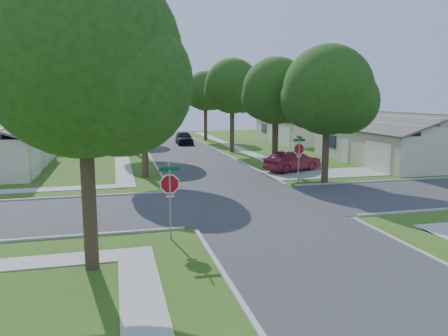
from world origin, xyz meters
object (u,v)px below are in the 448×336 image
Objects in this scene: tree_e_far at (206,93)px; car_driveway at (293,161)px; house_ne_near at (393,144)px; house_ne_far at (303,129)px; tree_e_near at (277,94)px; tree_ne_corner at (328,94)px; house_nw_far at (29,132)px; tree_sw_corner at (85,67)px; car_curb_west at (141,130)px; stop_sign_sw at (170,187)px; tree_e_mid at (233,89)px; stop_sign_ne at (299,151)px; tree_w_far at (130,97)px; car_curb_east at (184,138)px; tree_w_near at (144,86)px; tree_w_mid at (135,86)px.

car_driveway is (1.25, -25.31, -5.24)m from tree_e_far.
house_ne_far is (0.00, 18.00, 0.00)m from house_ne_near.
tree_e_far is at bearing 90.00° from tree_e_near.
tree_ne_corner is 35.90m from house_nw_far.
tree_e_far reaches higher than house_ne_near.
tree_sw_corner is 51.91m from car_curb_west.
tree_e_near reaches higher than house_ne_far.
tree_ne_corner is at bearing 38.84° from stop_sign_sw.
tree_e_mid is at bearing 66.47° from tree_sw_corner.
tree_w_far is at bearing 107.70° from stop_sign_ne.
house_ne_near is 3.04× the size of car_curb_east.
tree_e_near is at bearing -47.94° from house_nw_far.
tree_sw_corner reaches higher than house_ne_far.
stop_sign_sw is at bearing 89.16° from car_curb_west.
tree_w_near is 1.04× the size of tree_ne_corner.
tree_e_near is at bearing 103.47° from car_curb_west.
tree_e_far reaches higher than car_driveway.
tree_w_near is at bearing 155.26° from stop_sign_ne.
tree_e_far reaches higher than stop_sign_ne.
house_ne_far is 3.04× the size of car_curb_east.
tree_ne_corner is 1.92× the size of car_driveway.
stop_sign_sw reaches higher than car_curb_east.
tree_sw_corner is 40.20m from house_nw_far.
car_curb_east is (5.85, -4.49, -4.74)m from tree_w_far.
tree_ne_corner is at bearing -23.56° from tree_w_near.
car_driveway is 1.00× the size of car_curb_west.
house_nw_far is (-31.98, 3.00, 0.00)m from house_ne_far.
tree_e_far is 16.05m from tree_w_mid.
tree_ne_corner is 41.57m from car_curb_west.
house_ne_far is (20.64, -5.01, -3.99)m from tree_w_far.
tree_e_mid is 0.68× the size of house_nw_far.
tree_w_far reaches higher than car_driveway.
tree_e_far is 25.87m from car_driveway.
car_driveway is at bearing -87.18° from tree_e_far.
car_driveway is (1.25, -0.31, -4.90)m from tree_e_near.
house_ne_near is at bearing -99.45° from car_driveway.
house_ne_near is (20.63, -10.01, -4.97)m from tree_w_mid.
car_driveway is at bearing 72.00° from stop_sign_ne.
tree_sw_corner reaches higher than tree_w_near.
stop_sign_sw reaches higher than car_driveway.
tree_sw_corner reaches higher than tree_e_mid.
stop_sign_ne is 29.57m from tree_e_far.
tree_e_mid is 13.54m from car_driveway.
car_curb_west is (-9.29, 40.21, -4.94)m from tree_ne_corner.
tree_w_near is (-9.40, -25.00, 0.14)m from tree_e_far.
tree_e_near is 1.03× the size of tree_w_far.
car_curb_east is at bearing 128.62° from house_ne_near.
house_ne_far reaches higher than car_curb_east.
tree_e_mid reaches higher than house_ne_far.
car_driveway is (1.24, -12.31, -5.51)m from tree_e_mid.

